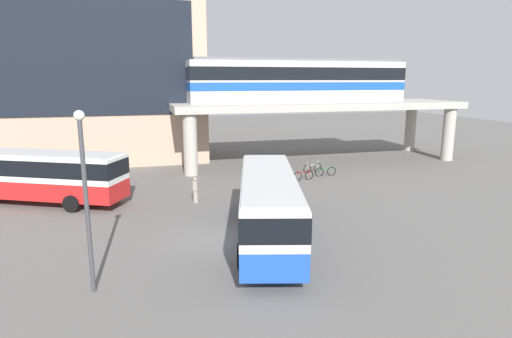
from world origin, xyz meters
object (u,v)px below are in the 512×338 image
at_px(bicycle_red, 303,176).
at_px(pedestrian_waiting_near_stop, 195,191).
at_px(bus_main, 268,200).
at_px(bicycle_silver, 313,168).
at_px(bicycle_green, 325,171).
at_px(bus_secondary, 36,172).
at_px(station_building, 61,69).
at_px(train, 299,80).

xyz_separation_m(bicycle_red, pedestrian_waiting_near_stop, (-8.74, -3.77, 0.39)).
relative_size(bus_main, bicycle_silver, 6.43).
relative_size(bicycle_silver, bicycle_green, 0.98).
height_order(bus_secondary, pedestrian_waiting_near_stop, bus_secondary).
distance_m(station_building, bus_main, 28.37).
distance_m(bicycle_silver, bicycle_red, 3.00).
relative_size(bus_main, bus_secondary, 1.03).
bearing_deg(bicycle_silver, train, 84.70).
relative_size(train, pedestrian_waiting_near_stop, 12.42).
height_order(bicycle_silver, pedestrian_waiting_near_stop, pedestrian_waiting_near_stop).
height_order(bus_secondary, bicycle_red, bus_secondary).
distance_m(train, bicycle_green, 9.38).
height_order(train, bicycle_silver, train).
bearing_deg(station_building, bus_secondary, -88.99).
relative_size(station_building, bus_secondary, 2.29).
bearing_deg(train, bicycle_silver, -95.30).
relative_size(train, bus_secondary, 1.81).
bearing_deg(train, bus_main, -115.05).
distance_m(bus_secondary, pedestrian_waiting_near_stop, 9.77).
bearing_deg(bus_secondary, pedestrian_waiting_near_stop, -14.52).
bearing_deg(station_building, bicycle_silver, -29.29).
height_order(bicycle_silver, bicycle_green, same).
bearing_deg(bicycle_red, station_building, 143.26).
xyz_separation_m(bus_main, bicycle_green, (8.50, 11.99, -1.63)).
relative_size(bicycle_silver, bicycle_red, 1.00).
distance_m(station_building, bicycle_red, 24.33).
xyz_separation_m(bus_main, pedestrian_waiting_near_stop, (-2.48, 7.32, -1.24)).
distance_m(train, bicycle_red, 10.23).
distance_m(bus_main, bicycle_red, 12.84).
xyz_separation_m(bus_main, bicycle_silver, (8.04, 13.51, -1.63)).
height_order(bus_secondary, bicycle_silver, bus_secondary).
distance_m(bus_secondary, bicycle_green, 20.55).
relative_size(bus_secondary, bicycle_red, 6.23).
bearing_deg(bicycle_green, bus_main, -125.33).
height_order(station_building, bicycle_silver, station_building).
distance_m(bus_main, bicycle_silver, 15.80).
height_order(station_building, bicycle_green, station_building).
bearing_deg(bicycle_silver, bicycle_green, -72.96).
distance_m(bicycle_green, pedestrian_waiting_near_stop, 11.94).
relative_size(bicycle_green, pedestrian_waiting_near_stop, 1.12).
bearing_deg(train, bus_secondary, -157.64).
bearing_deg(bicycle_red, bicycle_silver, 53.63).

